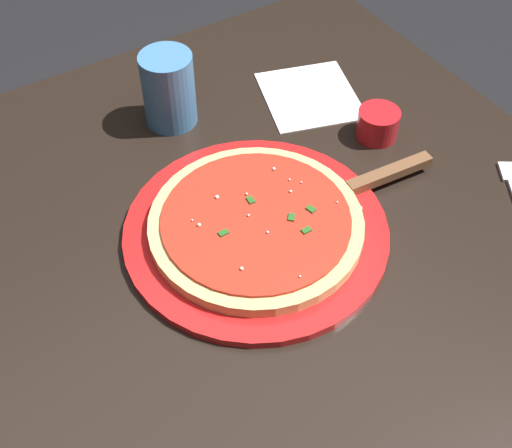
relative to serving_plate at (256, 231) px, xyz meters
name	(u,v)px	position (x,y,z in m)	size (l,w,h in m)	color
restaurant_table	(245,302)	(0.01, 0.01, -0.15)	(0.90, 0.93, 0.78)	black
serving_plate	(256,231)	(0.00, 0.00, 0.00)	(0.34, 0.34, 0.01)	red
pizza	(256,223)	(0.00, 0.00, 0.02)	(0.27, 0.27, 0.02)	#DBB26B
pizza_server	(364,184)	(-0.01, -0.16, 0.01)	(0.08, 0.22, 0.01)	silver
cup_tall_drink	(169,89)	(0.26, -0.01, 0.05)	(0.08, 0.08, 0.11)	teal
cup_small_sauce	(378,124)	(0.07, -0.25, 0.02)	(0.06, 0.06, 0.04)	#B2191E
napkin_folded_right	(310,96)	(0.20, -0.22, 0.00)	(0.15, 0.14, 0.00)	white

